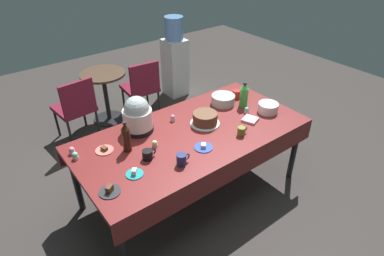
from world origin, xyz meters
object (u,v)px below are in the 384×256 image
object	(u,v)px
dessert_plate_cobalt	(204,147)
soda_bottle_lime_soda	(244,95)
potluck_table	(192,138)
cupcake_lemon	(72,151)
soda_bottle_cola	(126,137)
dessert_plate_coral	(104,150)
cupcake_rose	(173,118)
ceramic_snack_bowl	(268,108)
water_cooler	(175,59)
round_cafe_table	(105,88)
cupcake_mint	(75,156)
cupcake_vanilla	(247,110)
maroon_chair_left	(76,106)
maroon_chair_right	(142,85)
coffee_mug_red	(237,94)
coffee_mug_black	(148,155)
frosted_layer_cake	(205,119)
dessert_plate_teal	(135,173)
coffee_mug_olive	(242,131)
dessert_plate_charcoal	(110,191)
cupcake_berry	(155,144)
coffee_mug_navy	(182,159)
glass_salad_bowl	(223,100)
slow_cooker	(137,115)

from	to	relation	value
dessert_plate_cobalt	soda_bottle_lime_soda	distance (m)	0.89
potluck_table	cupcake_lemon	size ratio (longest dim) A/B	32.59
dessert_plate_cobalt	soda_bottle_cola	bearing A→B (deg)	145.34
dessert_plate_coral	cupcake_rose	size ratio (longest dim) A/B	2.35
ceramic_snack_bowl	water_cooler	world-z (taller)	water_cooler
round_cafe_table	cupcake_mint	bearing A→B (deg)	-121.04
cupcake_vanilla	maroon_chair_left	xyz separation A→B (m)	(-1.21, 1.71, -0.29)
maroon_chair_left	maroon_chair_right	xyz separation A→B (m)	(0.94, -0.00, 0.00)
coffee_mug_red	water_cooler	size ratio (longest dim) A/B	0.10
coffee_mug_black	maroon_chair_right	size ratio (longest dim) A/B	0.15
soda_bottle_cola	round_cafe_table	distance (m)	1.89
frosted_layer_cake	dessert_plate_teal	world-z (taller)	frosted_layer_cake
coffee_mug_olive	coffee_mug_black	world-z (taller)	same
cupcake_mint	coffee_mug_black	distance (m)	0.61
frosted_layer_cake	dessert_plate_charcoal	distance (m)	1.20
frosted_layer_cake	soda_bottle_lime_soda	xyz separation A→B (m)	(0.55, 0.03, 0.07)
cupcake_rose	dessert_plate_teal	bearing A→B (deg)	-145.59
potluck_table	soda_bottle_cola	bearing A→B (deg)	168.67
dessert_plate_teal	coffee_mug_olive	distance (m)	1.07
potluck_table	dessert_plate_charcoal	world-z (taller)	dessert_plate_charcoal
soda_bottle_lime_soda	cupcake_vanilla	bearing A→B (deg)	-121.43
potluck_table	cupcake_berry	size ratio (longest dim) A/B	32.59
cupcake_berry	potluck_table	bearing A→B (deg)	-2.58
dessert_plate_cobalt	dessert_plate_coral	xyz separation A→B (m)	(-0.71, 0.49, -0.00)
dessert_plate_teal	maroon_chair_left	xyz separation A→B (m)	(0.18, 1.85, -0.27)
ceramic_snack_bowl	dessert_plate_charcoal	bearing A→B (deg)	-177.21
dessert_plate_coral	cupcake_mint	world-z (taller)	cupcake_mint
cupcake_lemon	coffee_mug_navy	world-z (taller)	coffee_mug_navy
dessert_plate_cobalt	dessert_plate_coral	bearing A→B (deg)	145.23
glass_salad_bowl	dessert_plate_teal	bearing A→B (deg)	-161.74
cupcake_mint	coffee_mug_navy	distance (m)	0.89
potluck_table	dessert_plate_coral	world-z (taller)	dessert_plate_coral
soda_bottle_lime_soda	coffee_mug_olive	xyz separation A→B (m)	(-0.41, -0.39, -0.08)
soda_bottle_lime_soda	coffee_mug_navy	bearing A→B (deg)	-160.18
cupcake_rose	maroon_chair_right	distance (m)	1.47
slow_cooker	ceramic_snack_bowl	size ratio (longest dim) A/B	1.71
cupcake_berry	coffee_mug_red	distance (m)	1.25
dessert_plate_cobalt	maroon_chair_right	size ratio (longest dim) A/B	0.19
maroon_chair_left	water_cooler	bearing A→B (deg)	10.47
dessert_plate_teal	round_cafe_table	xyz separation A→B (m)	(0.67, 2.08, -0.26)
potluck_table	cupcake_berry	world-z (taller)	cupcake_berry
ceramic_snack_bowl	round_cafe_table	world-z (taller)	ceramic_snack_bowl
cupcake_vanilla	maroon_chair_right	xyz separation A→B (m)	(-0.27, 1.71, -0.29)
frosted_layer_cake	coffee_mug_olive	world-z (taller)	frosted_layer_cake
coffee_mug_olive	round_cafe_table	bearing A→B (deg)	100.09
cupcake_lemon	slow_cooker	bearing A→B (deg)	-2.39
coffee_mug_black	maroon_chair_left	xyz separation A→B (m)	(-0.01, 1.75, -0.30)
coffee_mug_olive	coffee_mug_red	size ratio (longest dim) A/B	0.88
cupcake_rose	dessert_plate_cobalt	bearing A→B (deg)	-94.62
ceramic_snack_bowl	maroon_chair_right	bearing A→B (deg)	104.35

